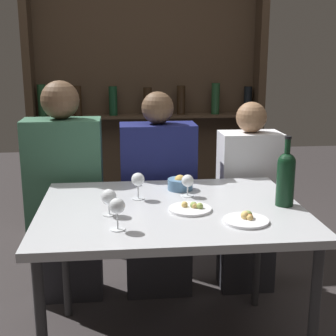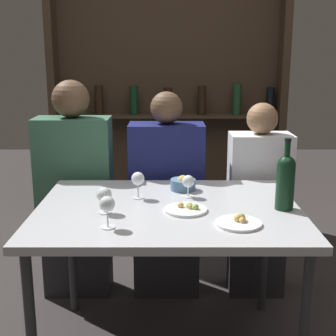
# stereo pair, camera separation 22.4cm
# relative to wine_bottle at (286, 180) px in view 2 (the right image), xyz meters

# --- Properties ---
(dining_table) EXTENTS (1.21, 0.92, 0.76)m
(dining_table) POSITION_rel_wine_bottle_xyz_m (-0.53, 0.03, -0.20)
(dining_table) COLOR #B7BABF
(dining_table) RESTS_ON ground_plane
(wine_rack_wall) EXTENTS (1.90, 0.21, 2.36)m
(wine_rack_wall) POSITION_rel_wine_bottle_xyz_m (-0.53, 1.84, 0.30)
(wine_rack_wall) COLOR #38281C
(wine_rack_wall) RESTS_ON ground_plane
(wine_bottle) EXTENTS (0.08, 0.08, 0.33)m
(wine_bottle) POSITION_rel_wine_bottle_xyz_m (0.00, 0.00, 0.00)
(wine_bottle) COLOR black
(wine_bottle) RESTS_ON dining_table
(wine_glass_0) EXTENTS (0.07, 0.07, 0.12)m
(wine_glass_0) POSITION_rel_wine_bottle_xyz_m (-0.81, -0.05, -0.06)
(wine_glass_0) COLOR silver
(wine_glass_0) RESTS_ON dining_table
(wine_glass_1) EXTENTS (0.06, 0.06, 0.11)m
(wine_glass_1) POSITION_rel_wine_bottle_xyz_m (-0.43, 0.18, -0.06)
(wine_glass_1) COLOR silver
(wine_glass_1) RESTS_ON dining_table
(wine_glass_2) EXTENTS (0.06, 0.06, 0.13)m
(wine_glass_2) POSITION_rel_wine_bottle_xyz_m (-0.77, -0.23, -0.04)
(wine_glass_2) COLOR silver
(wine_glass_2) RESTS_ON dining_table
(wine_glass_3) EXTENTS (0.06, 0.06, 0.13)m
(wine_glass_3) POSITION_rel_wine_bottle_xyz_m (-0.67, 0.16, -0.04)
(wine_glass_3) COLOR silver
(wine_glass_3) RESTS_ON dining_table
(food_plate_0) EXTENTS (0.19, 0.19, 0.04)m
(food_plate_0) POSITION_rel_wine_bottle_xyz_m (-0.44, -0.03, -0.13)
(food_plate_0) COLOR white
(food_plate_0) RESTS_ON dining_table
(food_plate_1) EXTENTS (0.19, 0.19, 0.04)m
(food_plate_1) POSITION_rel_wine_bottle_xyz_m (-0.23, -0.20, -0.13)
(food_plate_1) COLOR white
(food_plate_1) RESTS_ON dining_table
(snack_bowl) EXTENTS (0.13, 0.13, 0.08)m
(snack_bowl) POSITION_rel_wine_bottle_xyz_m (-0.45, 0.30, -0.11)
(snack_bowl) COLOR #4C7299
(snack_bowl) RESTS_ON dining_table
(seated_person_left) EXTENTS (0.44, 0.22, 1.30)m
(seated_person_left) POSITION_rel_wine_bottle_xyz_m (-1.08, 0.66, -0.28)
(seated_person_left) COLOR #26262B
(seated_person_left) RESTS_ON ground_plane
(seated_person_center) EXTENTS (0.44, 0.22, 1.24)m
(seated_person_center) POSITION_rel_wine_bottle_xyz_m (-0.53, 0.66, -0.32)
(seated_person_center) COLOR #26262B
(seated_person_center) RESTS_ON ground_plane
(seated_person_right) EXTENTS (0.36, 0.22, 1.17)m
(seated_person_right) POSITION_rel_wine_bottle_xyz_m (0.02, 0.66, -0.35)
(seated_person_right) COLOR #26262B
(seated_person_right) RESTS_ON ground_plane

